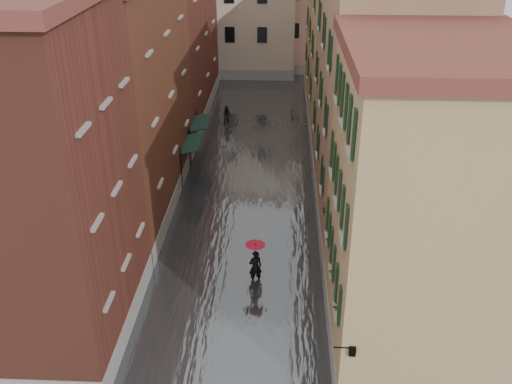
# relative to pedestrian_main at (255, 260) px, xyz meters

# --- Properties ---
(ground) EXTENTS (120.00, 120.00, 0.00)m
(ground) POSITION_rel_pedestrian_main_xyz_m (-0.88, -1.52, -1.23)
(ground) COLOR #58575A
(ground) RESTS_ON ground
(floodwater) EXTENTS (10.00, 60.00, 0.20)m
(floodwater) POSITION_rel_pedestrian_main_xyz_m (-0.88, 11.48, -1.13)
(floodwater) COLOR #45494D
(floodwater) RESTS_ON ground
(building_left_near) EXTENTS (6.00, 8.00, 13.00)m
(building_left_near) POSITION_rel_pedestrian_main_xyz_m (-7.88, -3.52, 5.27)
(building_left_near) COLOR brown
(building_left_near) RESTS_ON ground
(building_left_mid) EXTENTS (6.00, 14.00, 12.50)m
(building_left_mid) POSITION_rel_pedestrian_main_xyz_m (-7.88, 7.48, 5.02)
(building_left_mid) COLOR #582D1B
(building_left_mid) RESTS_ON ground
(building_left_far) EXTENTS (6.00, 16.00, 14.00)m
(building_left_far) POSITION_rel_pedestrian_main_xyz_m (-7.88, 22.48, 5.77)
(building_left_far) COLOR brown
(building_left_far) RESTS_ON ground
(building_right_near) EXTENTS (6.00, 8.00, 11.50)m
(building_right_near) POSITION_rel_pedestrian_main_xyz_m (6.12, -3.52, 4.52)
(building_right_near) COLOR tan
(building_right_near) RESTS_ON ground
(building_right_mid) EXTENTS (6.00, 14.00, 13.00)m
(building_right_mid) POSITION_rel_pedestrian_main_xyz_m (6.12, 7.48, 5.27)
(building_right_mid) COLOR #9B7A5E
(building_right_mid) RESTS_ON ground
(building_right_far) EXTENTS (6.00, 16.00, 11.50)m
(building_right_far) POSITION_rel_pedestrian_main_xyz_m (6.12, 22.48, 4.52)
(building_right_far) COLOR tan
(building_right_far) RESTS_ON ground
(building_end_cream) EXTENTS (12.00, 9.00, 13.00)m
(building_end_cream) POSITION_rel_pedestrian_main_xyz_m (-3.88, 36.48, 5.27)
(building_end_cream) COLOR beige
(building_end_cream) RESTS_ON ground
(building_end_pink) EXTENTS (10.00, 9.00, 12.00)m
(building_end_pink) POSITION_rel_pedestrian_main_xyz_m (5.12, 38.48, 4.77)
(building_end_pink) COLOR tan
(building_end_pink) RESTS_ON ground
(awning_near) EXTENTS (1.09, 3.11, 2.80)m
(awning_near) POSITION_rel_pedestrian_main_xyz_m (-4.36, 10.49, 1.24)
(awning_near) COLOR #153125
(awning_near) RESTS_ON ground
(awning_far) EXTENTS (1.09, 3.07, 2.80)m
(awning_far) POSITION_rel_pedestrian_main_xyz_m (-4.36, 14.02, 1.24)
(awning_far) COLOR #153125
(awning_far) RESTS_ON ground
(wall_lantern) EXTENTS (0.71, 0.22, 0.35)m
(wall_lantern) POSITION_rel_pedestrian_main_xyz_m (3.45, -7.52, 1.78)
(wall_lantern) COLOR black
(wall_lantern) RESTS_ON ground
(window_planters) EXTENTS (0.59, 7.85, 0.84)m
(window_planters) POSITION_rel_pedestrian_main_xyz_m (3.24, -2.40, 2.28)
(window_planters) COLOR brown
(window_planters) RESTS_ON ground
(pedestrian_main) EXTENTS (0.92, 0.92, 2.06)m
(pedestrian_main) POSITION_rel_pedestrian_main_xyz_m (0.00, 0.00, 0.00)
(pedestrian_main) COLOR black
(pedestrian_main) RESTS_ON ground
(pedestrian_far) EXTENTS (0.84, 0.69, 1.63)m
(pedestrian_far) POSITION_rel_pedestrian_main_xyz_m (-3.11, 20.05, -0.41)
(pedestrian_far) COLOR black
(pedestrian_far) RESTS_ON ground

